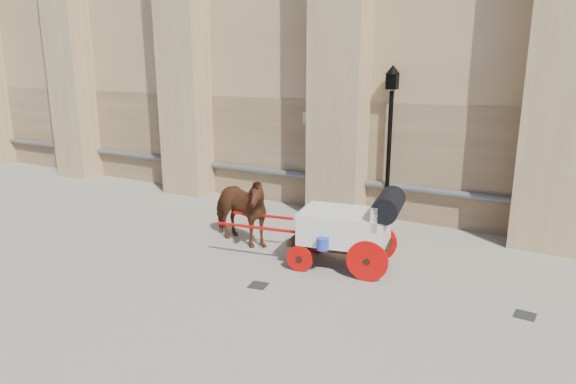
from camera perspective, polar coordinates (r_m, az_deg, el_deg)
The scene contains 6 objects.
ground at distance 10.34m, azimuth 2.26°, elevation -8.48°, with size 90.00×90.00×0.00m, color gray.
horse at distance 11.47m, azimuth -5.57°, elevation -1.93°, with size 0.87×1.91×1.61m, color #612E17.
carriage at distance 10.17m, azimuth 6.99°, elevation -3.74°, with size 3.81×1.58×1.62m.
street_lamp at distance 13.06m, azimuth 11.20°, elevation 5.67°, with size 0.37×0.37×3.91m.
drain_grate_near at distance 9.61m, azimuth -3.33°, elevation -10.31°, with size 0.32×0.32×0.01m, color black.
drain_grate_far at distance 9.40m, azimuth 24.85°, elevation -12.33°, with size 0.32×0.32×0.01m, color black.
Camera 1 is at (4.29, -8.50, 4.03)m, focal length 32.00 mm.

